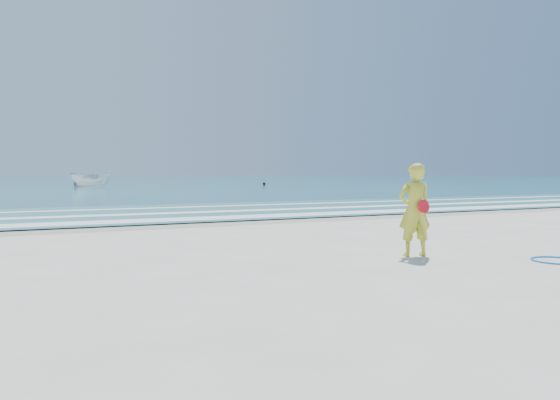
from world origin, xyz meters
name	(u,v)px	position (x,y,z in m)	size (l,w,h in m)	color
ground	(351,267)	(0.00, 0.00, 0.00)	(400.00, 400.00, 0.00)	silver
wet_sand	(200,224)	(0.00, 9.00, 0.00)	(400.00, 2.40, 0.00)	#B2A893
ocean	(47,180)	(0.00, 105.00, 0.02)	(400.00, 190.00, 0.04)	#19727F
shallow	(163,212)	(0.00, 14.00, 0.04)	(400.00, 10.00, 0.01)	#59B7AD
foam_near	(188,219)	(0.00, 10.30, 0.05)	(400.00, 1.40, 0.01)	white
foam_mid	(168,213)	(0.00, 13.20, 0.05)	(400.00, 0.90, 0.01)	white
foam_far	(149,208)	(0.00, 16.50, 0.05)	(400.00, 0.60, 0.01)	white
hoop	(556,260)	(3.85, -1.20, 0.02)	(0.90, 0.90, 0.03)	#0C84E7
boat	(92,179)	(1.99, 53.89, 0.93)	(1.74, 4.62, 1.78)	white
buoy	(264,184)	(21.78, 52.37, 0.23)	(0.38, 0.38, 0.38)	black
woman	(415,210)	(1.82, 0.48, 0.94)	(0.77, 0.61, 1.87)	gold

